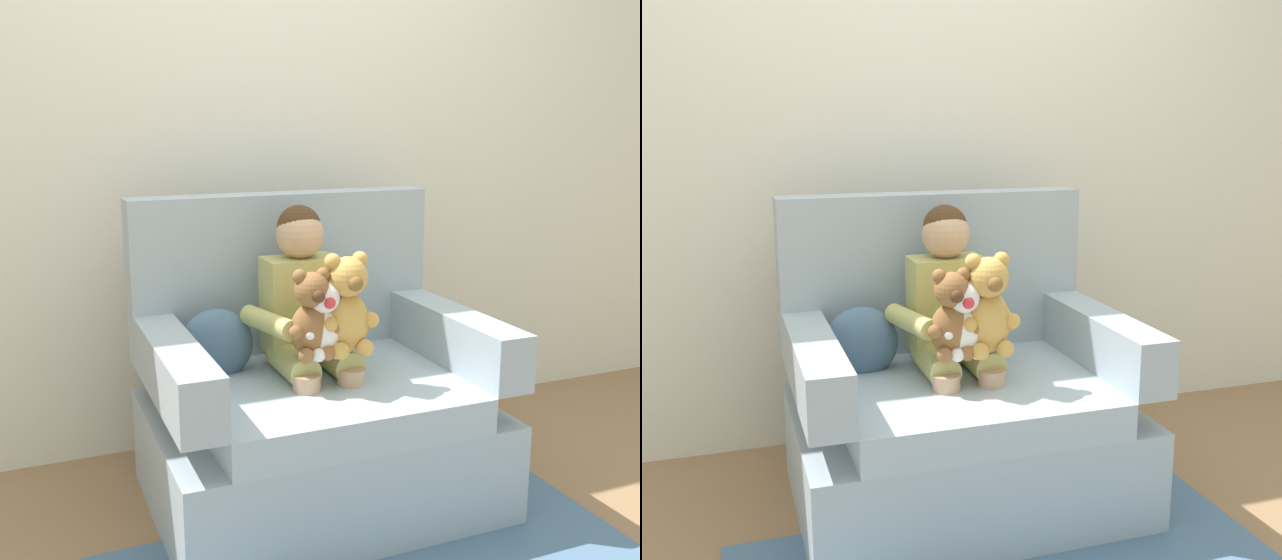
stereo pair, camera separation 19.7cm
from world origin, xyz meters
TOP-DOWN VIEW (x-y plane):
  - ground_plane at (0.00, 0.00)m, footprint 8.00×8.00m
  - back_wall at (0.00, 0.73)m, footprint 6.00×0.10m
  - armchair at (0.00, 0.05)m, footprint 1.16×0.87m
  - seated_child at (-0.02, 0.07)m, footprint 0.45×0.39m
  - plush_white at (-0.03, -0.13)m, footprint 0.16×0.13m
  - plush_brown at (-0.07, -0.12)m, footprint 0.18×0.14m
  - plush_honey at (0.05, -0.12)m, footprint 0.20×0.17m
  - throw_pillow at (-0.32, 0.16)m, footprint 0.27×0.14m

SIDE VIEW (x-z plane):
  - ground_plane at x=0.00m, z-range 0.00..0.00m
  - armchair at x=0.00m, z-range -0.20..0.88m
  - throw_pillow at x=-0.32m, z-range 0.44..0.70m
  - seated_child at x=-0.02m, z-range 0.27..1.10m
  - plush_white at x=-0.03m, z-range 0.57..0.84m
  - plush_brown at x=-0.07m, z-range 0.57..0.87m
  - plush_honey at x=0.05m, z-range 0.57..0.91m
  - back_wall at x=0.00m, z-range 0.00..2.60m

